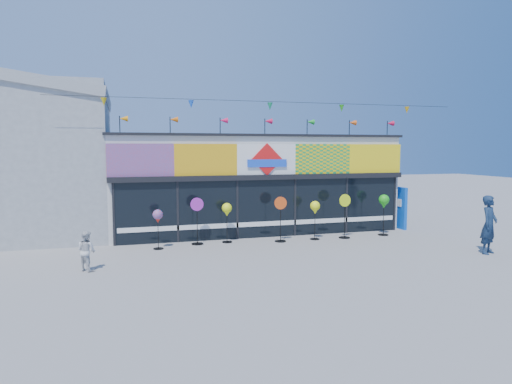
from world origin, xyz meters
name	(u,v)px	position (x,y,z in m)	size (l,w,h in m)	color
ground	(298,256)	(0.00, 0.00, 0.00)	(80.00, 80.00, 0.00)	gray
kite_shop	(250,182)	(0.00, 5.94, 2.05)	(16.00, 5.70, 5.31)	silver
neighbour_building	(6,156)	(-10.00, 7.00, 3.20)	(8.18, 7.20, 6.87)	#A6A9AC
blue_sign	(400,208)	(6.25, 3.66, 0.92)	(0.17, 0.92, 1.84)	blue
spinner_0	(158,217)	(-4.30, 2.40, 1.12)	(0.36, 0.36, 1.40)	black
spinner_1	(197,220)	(-2.86, 2.82, 0.92)	(0.49, 0.44, 1.73)	black
spinner_2	(227,211)	(-1.73, 2.85, 1.20)	(0.38, 0.38, 1.50)	black
spinner_3	(280,218)	(0.24, 2.42, 0.91)	(0.48, 0.44, 1.71)	black
spinner_4	(315,209)	(1.67, 2.45, 1.20)	(0.38, 0.38, 1.51)	black
spinner_5	(345,215)	(2.90, 2.38, 0.92)	(0.49, 0.44, 1.74)	black
spinner_6	(384,203)	(4.70, 2.48, 1.34)	(0.42, 0.42, 1.67)	black
adult_man	(489,225)	(6.29, -1.41, 0.98)	(0.72, 0.47, 1.96)	#152742
child	(87,251)	(-6.50, 0.08, 0.58)	(0.56, 0.33, 1.16)	silver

